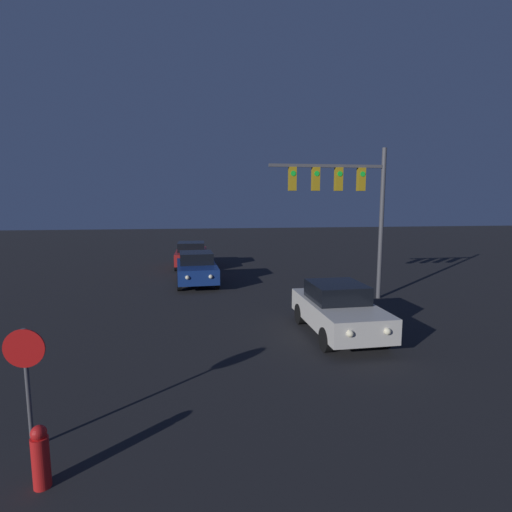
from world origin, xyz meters
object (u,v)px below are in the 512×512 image
car_far (191,254)px  stop_sign (26,367)px  fire_hydrant (41,457)px  car_mid (197,268)px  traffic_signal_mast (347,194)px  car_near (338,309)px

car_far → stop_sign: 17.86m
car_far → fire_hydrant: bearing=-94.9°
car_mid → car_far: same height
stop_sign → fire_hydrant: 1.46m
car_mid → fire_hydrant: size_ratio=4.51×
car_mid → traffic_signal_mast: size_ratio=0.69×
car_near → fire_hydrant: (-6.36, -5.69, -0.32)m
car_mid → car_far: bearing=-89.5°
fire_hydrant → car_mid: bearing=81.4°
traffic_signal_mast → stop_sign: (-8.60, -8.82, -2.87)m
car_near → traffic_signal_mast: size_ratio=0.68×
car_near → stop_sign: (-6.88, -4.70, 0.61)m
fire_hydrant → stop_sign: bearing=117.7°
fire_hydrant → car_far: bearing=84.8°
car_near → car_far: (-4.64, 13.01, 0.00)m
traffic_signal_mast → stop_sign: 12.65m
car_far → traffic_signal_mast: (6.36, -8.89, 3.48)m
car_near → fire_hydrant: car_near is taller
stop_sign → traffic_signal_mast: bearing=45.7°
traffic_signal_mast → fire_hydrant: 13.27m
traffic_signal_mast → stop_sign: traffic_signal_mast is taller
traffic_signal_mast → fire_hydrant: (-8.08, -9.81, -3.81)m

